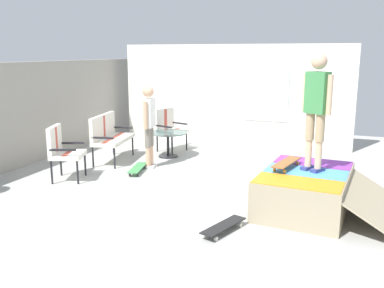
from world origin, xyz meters
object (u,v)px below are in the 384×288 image
(skate_ramp, at_px, (307,191))
(patio_bench, at_px, (108,133))
(skateboard_on_ramp, at_px, (286,163))
(patio_table, at_px, (168,139))
(skateboard_by_bench, at_px, (138,168))
(patio_chair_by_wall, at_px, (62,148))
(person_watching, at_px, (149,121))
(patio_chair_near_house, at_px, (168,125))
(person_skater, at_px, (317,103))
(skateboard_spare, at_px, (224,226))

(skate_ramp, relative_size, patio_bench, 1.61)
(skateboard_on_ramp, bearing_deg, patio_bench, 70.93)
(patio_table, distance_m, skateboard_by_bench, 1.42)
(patio_bench, xyz_separation_m, skateboard_by_bench, (-0.58, -1.01, -0.53))
(skate_ramp, height_order, patio_chair_by_wall, patio_chair_by_wall)
(patio_bench, relative_size, person_watching, 0.79)
(patio_chair_near_house, xyz_separation_m, person_skater, (-2.78, -3.63, 1.00))
(patio_chair_by_wall, distance_m, person_skater, 4.59)
(patio_chair_by_wall, distance_m, skateboard_spare, 3.73)
(patio_chair_near_house, xyz_separation_m, skateboard_on_ramp, (-2.80, -3.24, 0.07))
(skate_ramp, height_order, skateboard_by_bench, skate_ramp)
(skate_ramp, height_order, skateboard_on_ramp, skateboard_on_ramp)
(patio_chair_by_wall, bearing_deg, skateboard_on_ramp, -88.23)
(patio_bench, relative_size, patio_chair_by_wall, 1.30)
(skateboard_by_bench, bearing_deg, patio_chair_by_wall, 131.63)
(skateboard_on_ramp, bearing_deg, patio_chair_by_wall, 91.77)
(skateboard_spare, xyz_separation_m, skateboard_on_ramp, (1.32, -0.59, 0.60))
(patio_chair_by_wall, height_order, person_watching, person_watching)
(skate_ramp, xyz_separation_m, patio_chair_by_wall, (-0.06, 4.43, 0.31))
(skate_ramp, xyz_separation_m, person_watching, (1.31, 3.31, 0.68))
(skateboard_on_ramp, bearing_deg, skate_ramp, -101.66)
(patio_bench, bearing_deg, skateboard_on_ramp, -109.07)
(skateboard_spare, bearing_deg, skateboard_on_ramp, -24.31)
(skateboard_by_bench, xyz_separation_m, skateboard_spare, (-2.13, -2.43, 0.00))
(patio_table, bearing_deg, skateboard_on_ramp, -126.42)
(skateboard_spare, bearing_deg, patio_chair_by_wall, 71.21)
(skateboard_on_ramp, bearing_deg, skateboard_spare, 155.69)
(skate_ramp, relative_size, patio_chair_by_wall, 2.10)
(patio_table, distance_m, skateboard_on_ramp, 3.72)
(skate_ramp, xyz_separation_m, patio_bench, (1.47, 4.38, 0.32))
(skate_ramp, distance_m, skateboard_by_bench, 3.49)
(patio_bench, relative_size, skateboard_spare, 1.62)
(skate_ramp, distance_m, patio_chair_near_house, 4.60)
(patio_chair_near_house, bearing_deg, person_skater, -127.50)
(skateboard_spare, bearing_deg, skateboard_by_bench, 48.79)
(patio_table, bearing_deg, person_watching, -179.15)
(patio_chair_near_house, bearing_deg, patio_bench, 150.28)
(person_skater, bearing_deg, skate_ramp, 148.46)
(patio_bench, height_order, patio_table, patio_bench)
(skateboard_by_bench, bearing_deg, patio_bench, 60.16)
(patio_chair_near_house, xyz_separation_m, skateboard_spare, (-4.11, -2.65, -0.53))
(skateboard_spare, bearing_deg, person_skater, -36.55)
(skate_ramp, bearing_deg, person_skater, -31.54)
(patio_chair_by_wall, relative_size, patio_table, 1.13)
(skate_ramp, distance_m, skateboard_spare, 1.57)
(skate_ramp, relative_size, skateboard_spare, 2.60)
(patio_table, relative_size, skateboard_spare, 1.09)
(patio_bench, xyz_separation_m, patio_chair_near_house, (1.40, -0.80, -0.00))
(patio_chair_near_house, distance_m, skateboard_spare, 4.92)
(patio_bench, bearing_deg, patio_table, -52.66)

